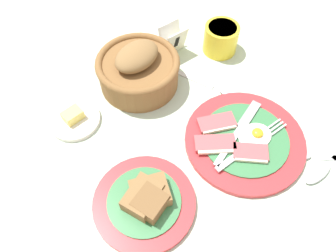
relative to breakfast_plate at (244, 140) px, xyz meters
The scene contains 10 objects.
ground_plane 0.08m from the breakfast_plate, 164.22° to the left, with size 3.00×3.00×0.00m, color #B7CCB7.
breakfast_plate is the anchor object (origin of this frame).
bread_plate 0.24m from the breakfast_plate, behind, with size 0.19×0.19×0.05m.
sugar_cup 0.28m from the breakfast_plate, 63.81° to the left, with size 0.08×0.08×0.07m.
bread_basket 0.28m from the breakfast_plate, 112.10° to the left, with size 0.19×0.19×0.11m.
butter_dish 0.36m from the breakfast_plate, 139.94° to the left, with size 0.11×0.11×0.03m.
number_card 0.30m from the breakfast_plate, 86.49° to the left, with size 0.06×0.05×0.07m.
teaspoon_by_saucer 0.17m from the breakfast_plate, 51.22° to the right, with size 0.19×0.04×0.01m.
teaspoon_near_cup 0.14m from the breakfast_plate, 71.22° to the left, with size 0.11×0.18×0.01m.
teaspoon_stray 0.13m from the breakfast_plate, 46.87° to the right, with size 0.17×0.13×0.01m.
Camera 1 is at (-0.24, -0.24, 0.58)m, focal length 35.00 mm.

